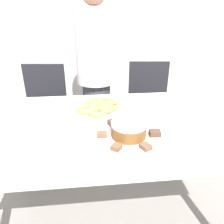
{
  "coord_description": "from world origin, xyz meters",
  "views": [
    {
      "loc": [
        -0.11,
        -1.06,
        1.33
      ],
      "look_at": [
        -0.0,
        0.0,
        0.83
      ],
      "focal_mm": 35.0,
      "sensor_mm": 36.0,
      "label": 1
    }
  ],
  "objects_px": {
    "person_standing": "(96,74)",
    "plate_cake": "(128,137)",
    "office_chair_left": "(44,116)",
    "napkin": "(23,134)",
    "office_chair_right": "(149,111)",
    "frosted_cake": "(129,129)",
    "plate_donuts": "(99,109)"
  },
  "relations": [
    {
      "from": "person_standing",
      "to": "plate_donuts",
      "type": "xyz_separation_m",
      "value": [
        -0.0,
        -0.62,
        -0.05
      ]
    },
    {
      "from": "person_standing",
      "to": "plate_donuts",
      "type": "distance_m",
      "value": 0.63
    },
    {
      "from": "person_standing",
      "to": "plate_cake",
      "type": "height_order",
      "value": "person_standing"
    },
    {
      "from": "office_chair_left",
      "to": "plate_cake",
      "type": "distance_m",
      "value": 1.28
    },
    {
      "from": "office_chair_right",
      "to": "plate_donuts",
      "type": "relative_size",
      "value": 2.72
    },
    {
      "from": "plate_cake",
      "to": "person_standing",
      "type": "bearing_deg",
      "value": 97.01
    },
    {
      "from": "plate_donuts",
      "to": "napkin",
      "type": "relative_size",
      "value": 2.07
    },
    {
      "from": "person_standing",
      "to": "napkin",
      "type": "bearing_deg",
      "value": -114.1
    },
    {
      "from": "napkin",
      "to": "plate_cake",
      "type": "bearing_deg",
      "value": -9.32
    },
    {
      "from": "person_standing",
      "to": "frosted_cake",
      "type": "height_order",
      "value": "person_standing"
    },
    {
      "from": "napkin",
      "to": "plate_donuts",
      "type": "bearing_deg",
      "value": 33.79
    },
    {
      "from": "office_chair_right",
      "to": "napkin",
      "type": "relative_size",
      "value": 5.64
    },
    {
      "from": "plate_cake",
      "to": "frosted_cake",
      "type": "bearing_deg",
      "value": -53.13
    },
    {
      "from": "person_standing",
      "to": "plate_cake",
      "type": "xyz_separation_m",
      "value": [
        0.12,
        -0.97,
        -0.05
      ]
    },
    {
      "from": "plate_donuts",
      "to": "person_standing",
      "type": "bearing_deg",
      "value": 89.55
    },
    {
      "from": "office_chair_left",
      "to": "plate_donuts",
      "type": "bearing_deg",
      "value": -48.18
    },
    {
      "from": "office_chair_left",
      "to": "person_standing",
      "type": "bearing_deg",
      "value": -3.09
    },
    {
      "from": "office_chair_right",
      "to": "frosted_cake",
      "type": "xyz_separation_m",
      "value": [
        -0.4,
        -1.06,
        0.4
      ]
    },
    {
      "from": "office_chair_right",
      "to": "frosted_cake",
      "type": "relative_size",
      "value": 5.18
    },
    {
      "from": "person_standing",
      "to": "office_chair_left",
      "type": "xyz_separation_m",
      "value": [
        -0.51,
        0.09,
        -0.41
      ]
    },
    {
      "from": "person_standing",
      "to": "office_chair_left",
      "type": "relative_size",
      "value": 1.78
    },
    {
      "from": "office_chair_left",
      "to": "napkin",
      "type": "bearing_deg",
      "value": -76.96
    },
    {
      "from": "office_chair_left",
      "to": "napkin",
      "type": "xyz_separation_m",
      "value": [
        0.11,
        -0.97,
        0.36
      ]
    },
    {
      "from": "plate_cake",
      "to": "napkin",
      "type": "distance_m",
      "value": 0.52
    },
    {
      "from": "person_standing",
      "to": "plate_cake",
      "type": "distance_m",
      "value": 0.98
    },
    {
      "from": "frosted_cake",
      "to": "napkin",
      "type": "height_order",
      "value": "frosted_cake"
    },
    {
      "from": "napkin",
      "to": "person_standing",
      "type": "bearing_deg",
      "value": 65.9
    },
    {
      "from": "person_standing",
      "to": "plate_donuts",
      "type": "relative_size",
      "value": 4.85
    },
    {
      "from": "plate_donuts",
      "to": "office_chair_left",
      "type": "bearing_deg",
      "value": 125.35
    },
    {
      "from": "plate_cake",
      "to": "plate_donuts",
      "type": "relative_size",
      "value": 1.06
    },
    {
      "from": "office_chair_left",
      "to": "napkin",
      "type": "relative_size",
      "value": 5.64
    },
    {
      "from": "office_chair_right",
      "to": "frosted_cake",
      "type": "bearing_deg",
      "value": -105.07
    }
  ]
}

